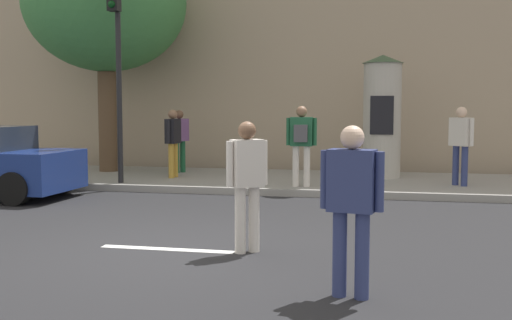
{
  "coord_description": "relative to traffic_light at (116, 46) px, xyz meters",
  "views": [
    {
      "loc": [
        2.8,
        -7.63,
        1.87
      ],
      "look_at": [
        0.77,
        2.0,
        1.02
      ],
      "focal_mm": 43.96,
      "sensor_mm": 36.0,
      "label": 1
    }
  ],
  "objects": [
    {
      "name": "pedestrian_in_light_jacket",
      "position": [
        4.1,
        -5.19,
        -2.19
      ],
      "size": [
        0.47,
        0.43,
        1.67
      ],
      "color": "silver",
      "rests_on": "ground_plane"
    },
    {
      "name": "sidewalk_curb",
      "position": [
        3.03,
        1.76,
        -3.09
      ],
      "size": [
        36.0,
        4.0,
        0.15
      ],
      "primitive_type": "cube",
      "color": "gray",
      "rests_on": "ground_plane"
    },
    {
      "name": "street_tree",
      "position": [
        -1.37,
        2.39,
        1.33
      ],
      "size": [
        4.18,
        4.18,
        6.15
      ],
      "color": "brown",
      "rests_on": "sidewalk_curb"
    },
    {
      "name": "traffic_light",
      "position": [
        0.0,
        0.0,
        0.0
      ],
      "size": [
        0.24,
        0.45,
        4.5
      ],
      "color": "black",
      "rests_on": "sidewalk_curb"
    },
    {
      "name": "lane_markings",
      "position": [
        3.03,
        -5.24,
        -3.16
      ],
      "size": [
        25.8,
        0.16,
        0.01
      ],
      "color": "silver",
      "rests_on": "ground_plane"
    },
    {
      "name": "pedestrian_in_dark_shirt",
      "position": [
        4.04,
        0.29,
        -1.98
      ],
      "size": [
        0.65,
        0.4,
        1.71
      ],
      "color": "silver",
      "rests_on": "sidewalk_curb"
    },
    {
      "name": "pedestrian_with_backpack",
      "position": [
        7.37,
        1.17,
        -2.01
      ],
      "size": [
        0.5,
        0.5,
        1.7
      ],
      "color": "navy",
      "rests_on": "sidewalk_curb"
    },
    {
      "name": "pedestrian_with_bag",
      "position": [
        5.5,
        -6.83,
        -2.17
      ],
      "size": [
        0.62,
        0.32,
        1.68
      ],
      "color": "navy",
      "rests_on": "ground_plane"
    },
    {
      "name": "pedestrian_tallest",
      "position": [
        0.56,
        2.46,
        -2.05
      ],
      "size": [
        0.49,
        0.63,
        1.61
      ],
      "color": "#1E5938",
      "rests_on": "sidewalk_curb"
    },
    {
      "name": "ground_plane",
      "position": [
        3.03,
        -5.24,
        -3.17
      ],
      "size": [
        80.0,
        80.0,
        0.0
      ],
      "primitive_type": "plane",
      "color": "#232326"
    },
    {
      "name": "pedestrian_near_pole",
      "position": [
        0.8,
        1.34,
        -2.06
      ],
      "size": [
        0.28,
        0.61,
        1.63
      ],
      "color": "#B78C33",
      "rests_on": "sidewalk_curb"
    },
    {
      "name": "poster_column",
      "position": [
        5.68,
        2.44,
        -1.53
      ],
      "size": [
        0.99,
        0.99,
        2.93
      ],
      "color": "#B2ADA3",
      "rests_on": "sidewalk_curb"
    }
  ]
}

